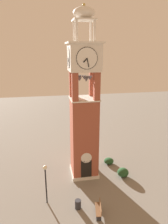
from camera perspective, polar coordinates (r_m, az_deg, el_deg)
ground at (r=23.67m, az=0.00°, el=-16.40°), size 80.00×80.00×0.00m
clock_tower at (r=20.67m, az=-0.00°, el=-0.03°), size 3.20×3.20×16.82m
park_bench at (r=18.72m, az=4.14°, el=-25.12°), size 0.70×1.65×0.95m
lamp_post at (r=18.69m, az=-10.56°, el=-17.28°), size 0.36×0.36×3.71m
trash_bin at (r=19.21m, az=-1.67°, el=-24.09°), size 0.52×0.52×0.80m
shrub_near_entry at (r=23.23m, az=10.70°, el=-16.06°), size 1.18×1.18×0.93m
shrub_left_of_tower at (r=25.31m, az=6.86°, el=-13.24°), size 1.13×1.13×0.67m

